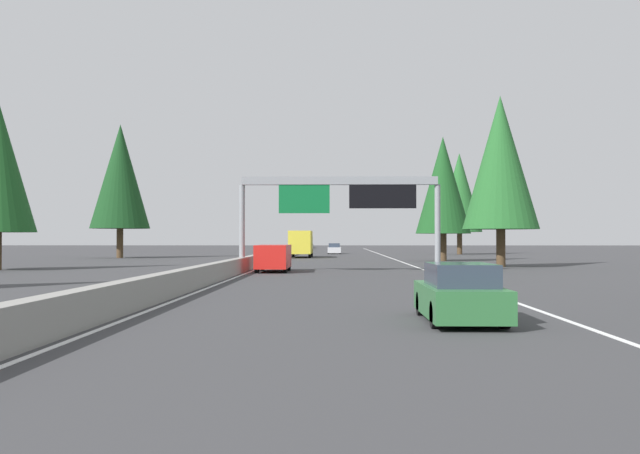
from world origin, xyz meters
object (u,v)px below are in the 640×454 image
at_px(sedan_mid_left, 334,249).
at_px(minivan_far_center, 273,257).
at_px(sedan_far_left, 460,294).
at_px(conifer_right_far, 459,193).
at_px(conifer_right_mid, 443,185).
at_px(conifer_left_mid, 120,176).
at_px(box_truck_mid_center, 301,243).
at_px(sign_gantry_overhead, 342,196).
at_px(conifer_right_near, 500,163).

bearing_deg(sedan_mid_left, minivan_far_center, 176.04).
relative_size(sedan_far_left, conifer_right_far, 0.32).
relative_size(conifer_right_mid, conifer_right_far, 0.86).
xyz_separation_m(sedan_mid_left, conifer_right_far, (-2.78, -16.77, 7.59)).
distance_m(sedan_far_left, sedan_mid_left, 79.70).
bearing_deg(sedan_mid_left, conifer_left_mid, 132.73).
height_order(sedan_far_left, box_truck_mid_center, box_truck_mid_center).
height_order(sedan_mid_left, conifer_right_far, conifer_right_far).
bearing_deg(conifer_right_far, sign_gantry_overhead, 162.26).
xyz_separation_m(minivan_far_center, conifer_left_mid, (31.60, 19.55, 7.91)).
bearing_deg(conifer_right_near, conifer_right_mid, 8.79).
height_order(conifer_right_near, conifer_right_far, conifer_right_far).
bearing_deg(conifer_right_far, conifer_left_mid, 115.03).
bearing_deg(conifer_right_near, sedan_mid_left, 15.51).
bearing_deg(box_truck_mid_center, conifer_right_near, -148.24).
xyz_separation_m(box_truck_mid_center, conifer_right_mid, (-12.10, -13.96, 5.51)).
distance_m(minivan_far_center, conifer_right_far, 54.76).
bearing_deg(box_truck_mid_center, sedan_mid_left, -10.88).
distance_m(sign_gantry_overhead, box_truck_mid_center, 34.56).
relative_size(conifer_right_mid, conifer_left_mid, 0.80).
bearing_deg(minivan_far_center, box_truck_mid_center, -0.05).
bearing_deg(minivan_far_center, conifer_right_far, -22.13).
distance_m(minivan_far_center, sedan_mid_left, 53.18).
distance_m(sedan_mid_left, conifer_left_mid, 32.66).
relative_size(minivan_far_center, sedan_mid_left, 1.14).
height_order(conifer_right_mid, conifer_left_mid, conifer_left_mid).
distance_m(minivan_far_center, box_truck_mid_center, 34.12).
height_order(sedan_far_left, conifer_left_mid, conifer_left_mid).
distance_m(box_truck_mid_center, conifer_right_far, 26.87).
height_order(sign_gantry_overhead, minivan_far_center, sign_gantry_overhead).
bearing_deg(conifer_left_mid, conifer_right_near, -123.38).
height_order(sedan_mid_left, conifer_left_mid, conifer_left_mid).
xyz_separation_m(sign_gantry_overhead, conifer_right_far, (50.31, -16.09, 3.50)).
bearing_deg(conifer_right_far, sedan_mid_left, 80.60).
relative_size(sign_gantry_overhead, conifer_right_near, 1.00).
xyz_separation_m(conifer_right_near, conifer_left_mid, (23.52, 35.70, 1.12)).
height_order(sedan_far_left, minivan_far_center, minivan_far_center).
relative_size(sedan_mid_left, conifer_left_mid, 0.30).
relative_size(sign_gantry_overhead, sedan_far_left, 2.88).
xyz_separation_m(box_truck_mid_center, sedan_mid_left, (18.94, -3.64, -0.93)).
relative_size(sedan_mid_left, conifer_right_mid, 0.38).
distance_m(box_truck_mid_center, conifer_right_near, 31.23).
bearing_deg(conifer_left_mid, sign_gantry_overhead, -142.92).
relative_size(sedan_far_left, sedan_mid_left, 1.00).
height_order(conifer_right_near, conifer_left_mid, conifer_left_mid).
xyz_separation_m(sedan_mid_left, conifer_right_mid, (-31.04, -10.32, 6.44)).
bearing_deg(sign_gantry_overhead, conifer_right_near, -55.48).
height_order(sedan_far_left, conifer_right_far, conifer_right_far).
distance_m(sedan_far_left, conifer_right_far, 78.38).
bearing_deg(sedan_mid_left, conifer_right_mid, -161.61).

